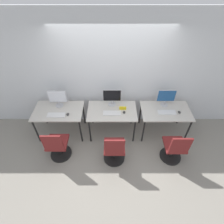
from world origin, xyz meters
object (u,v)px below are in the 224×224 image
object	(u,v)px
keyboard_right	(167,113)
mouse_right	(179,112)
monitor_right	(166,97)
mouse_center	(124,112)
keyboard_center	(112,113)
keyboard_left	(56,115)
monitor_center	(112,97)
office_chair_left	(57,146)
mouse_left	(68,114)
office_chair_right	(174,149)
office_chair_center	(114,150)
monitor_left	(58,98)

from	to	relation	value
keyboard_right	mouse_right	xyz separation A→B (m)	(0.29, 0.00, 0.01)
monitor_right	mouse_center	bearing A→B (deg)	-163.90
keyboard_center	keyboard_right	bearing A→B (deg)	0.88
keyboard_right	keyboard_left	bearing A→B (deg)	-178.02
mouse_center	monitor_right	bearing A→B (deg)	16.10
monitor_center	monitor_right	distance (m)	1.26
office_chair_left	keyboard_right	size ratio (longest dim) A/B	2.21
mouse_right	keyboard_right	bearing A→B (deg)	-179.26
mouse_center	mouse_left	bearing A→B (deg)	-177.04
office_chair_left	monitor_center	xyz separation A→B (m)	(1.19, 0.96, 0.61)
office_chair_right	keyboard_center	bearing A→B (deg)	152.02
mouse_left	mouse_center	size ratio (longest dim) A/B	1.00
keyboard_left	monitor_center	world-z (taller)	monitor_center
monitor_right	office_chair_left	bearing A→B (deg)	-158.76
mouse_right	office_chair_center	bearing A→B (deg)	-152.80
monitor_left	keyboard_right	world-z (taller)	monitor_left
mouse_center	keyboard_right	bearing A→B (deg)	-0.09
monitor_left	monitor_right	bearing A→B (deg)	0.60
keyboard_left	monitor_center	distance (m)	1.34
office_chair_left	monitor_right	bearing A→B (deg)	21.24
keyboard_left	office_chair_center	bearing A→B (deg)	-27.39
keyboard_center	keyboard_right	size ratio (longest dim) A/B	1.00
keyboard_center	office_chair_center	size ratio (longest dim) A/B	0.45
mouse_left	mouse_right	size ratio (longest dim) A/B	1.00
keyboard_left	mouse_center	world-z (taller)	mouse_center
monitor_left	keyboard_center	xyz separation A→B (m)	(1.26, -0.28, -0.22)
mouse_left	office_chair_left	size ratio (longest dim) A/B	0.10
mouse_center	office_chair_right	size ratio (longest dim) A/B	0.10
monitor_center	monitor_right	world-z (taller)	same
monitor_right	keyboard_left	bearing A→B (deg)	-171.59
monitor_center	mouse_left	bearing A→B (deg)	-160.21
keyboard_left	mouse_center	distance (m)	1.55
mouse_center	keyboard_left	bearing A→B (deg)	-176.69
monitor_left	mouse_right	bearing A→B (deg)	-5.20
keyboard_center	mouse_left	bearing A→B (deg)	-177.42
mouse_right	office_chair_right	bearing A→B (deg)	-106.06
monitor_left	office_chair_left	world-z (taller)	monitor_left
monitor_right	keyboard_right	size ratio (longest dim) A/B	1.05
monitor_left	office_chair_center	distance (m)	1.78
office_chair_right	keyboard_right	bearing A→B (deg)	95.87
mouse_left	keyboard_right	xyz separation A→B (m)	(2.27, 0.06, -0.01)
monitor_left	keyboard_left	world-z (taller)	monitor_left
keyboard_right	office_chair_center	bearing A→B (deg)	-147.70
monitor_right	keyboard_center	bearing A→B (deg)	-166.41
mouse_right	monitor_left	bearing A→B (deg)	174.80
mouse_right	office_chair_right	size ratio (longest dim) A/B	0.10
monitor_center	monitor_left	bearing A→B (deg)	-178.31
keyboard_left	office_chair_center	xyz separation A→B (m)	(1.31, -0.68, -0.38)
mouse_left	office_chair_center	size ratio (longest dim) A/B	0.10
office_chair_center	keyboard_right	xyz separation A→B (m)	(1.22, 0.77, 0.38)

